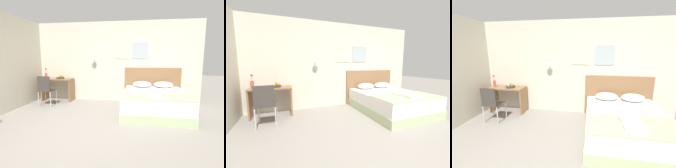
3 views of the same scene
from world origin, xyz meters
The scene contains 13 objects.
ground_plane centered at (0.00, 0.00, 0.00)m, with size 24.00×24.00×0.00m, color gray.
wall_back centered at (0.01, 2.87, 1.33)m, with size 5.86×0.31×2.65m.
bed centered at (1.39, 1.74, 0.27)m, with size 1.68×2.08×0.55m.
headboard centered at (1.39, 2.81, 0.57)m, with size 1.80×0.06×1.14m.
pillow_left centered at (1.07, 2.52, 0.64)m, with size 0.58×0.43×0.19m.
pillow_right centered at (1.72, 2.52, 0.64)m, with size 0.58×0.43×0.19m.
throw_blanket centered at (1.39, 1.14, 0.56)m, with size 1.63×0.83×0.02m.
folded_towel_near_foot centered at (1.35, 1.28, 0.60)m, with size 0.33×0.31×0.06m.
folded_towel_mid_bed centered at (1.36, 0.99, 0.60)m, with size 0.32×0.30×0.06m.
desk centered at (-1.79, 2.53, 0.52)m, with size 1.02×0.50×0.76m.
desk_chair centered at (-1.85, 1.84, 0.55)m, with size 0.43×0.43×0.93m.
fruit_bowl centered at (-1.66, 2.50, 0.81)m, with size 0.26×0.26×0.12m.
flower_vase centered at (-2.19, 2.53, 0.88)m, with size 0.08×0.08×0.35m.
Camera 2 is at (-1.39, -1.37, 1.35)m, focal length 22.00 mm.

